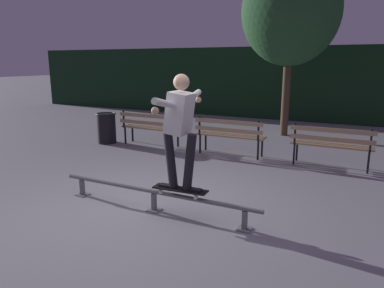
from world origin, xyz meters
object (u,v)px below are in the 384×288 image
at_px(skateboard, 180,190).
at_px(tree_behind_benches, 291,11).
at_px(park_bench_right_center, 331,142).
at_px(skateboarder, 180,123).
at_px(park_bench_left_center, 230,133).
at_px(grind_rail, 154,195).
at_px(trash_can, 107,128).
at_px(park_bench_leftmost, 149,125).

distance_m(skateboard, tree_behind_benches, 7.05).
bearing_deg(park_bench_right_center, skateboarder, -115.27).
bearing_deg(tree_behind_benches, skateboard, -90.38).
height_order(skateboard, park_bench_left_center, park_bench_left_center).
bearing_deg(tree_behind_benches, park_bench_right_center, -61.75).
bearing_deg(tree_behind_benches, grind_rail, -94.28).
height_order(skateboard, park_bench_right_center, park_bench_right_center).
bearing_deg(skateboard, skateboarder, 3.58).
bearing_deg(park_bench_right_center, grind_rail, -120.96).
height_order(grind_rail, park_bench_left_center, park_bench_left_center).
xyz_separation_m(park_bench_right_center, trash_can, (-5.57, -0.22, -0.12)).
bearing_deg(grind_rail, skateboarder, 0.02).
distance_m(skateboarder, park_bench_right_center, 3.86).
distance_m(park_bench_right_center, trash_can, 5.57).
xyz_separation_m(park_bench_left_center, tree_behind_benches, (0.61, 2.93, 2.92)).
xyz_separation_m(skateboard, tree_behind_benches, (0.04, 6.35, 3.07)).
xyz_separation_m(skateboarder, park_bench_right_center, (1.61, 3.42, -0.79)).
bearing_deg(skateboarder, park_bench_right_center, 64.73).
xyz_separation_m(grind_rail, skateboarder, (0.44, 0.00, 1.09)).
height_order(grind_rail, trash_can, trash_can).
relative_size(skateboard, tree_behind_benches, 0.16).
xyz_separation_m(skateboarder, park_bench_left_center, (-0.57, 3.42, -0.79)).
height_order(park_bench_leftmost, trash_can, park_bench_leftmost).
distance_m(skateboarder, park_bench_left_center, 3.55).
bearing_deg(skateboarder, trash_can, 140.99).
bearing_deg(trash_can, park_bench_leftmost, 10.15).
xyz_separation_m(skateboard, trash_can, (-3.95, 3.20, 0.02)).
height_order(park_bench_left_center, trash_can, park_bench_left_center).
bearing_deg(park_bench_left_center, trash_can, -176.36).
bearing_deg(park_bench_right_center, trash_can, -177.79).
distance_m(park_bench_left_center, park_bench_right_center, 2.18).
bearing_deg(park_bench_leftmost, skateboard, -51.19).
bearing_deg(park_bench_leftmost, tree_behind_benches, 46.41).
xyz_separation_m(park_bench_left_center, trash_can, (-3.38, -0.22, -0.12)).
relative_size(grind_rail, skateboard, 4.08).
bearing_deg(grind_rail, skateboard, 0.00).
bearing_deg(park_bench_left_center, park_bench_right_center, 0.00).
bearing_deg(grind_rail, park_bench_right_center, 59.04).
bearing_deg(trash_can, skateboard, -39.03).
height_order(park_bench_right_center, tree_behind_benches, tree_behind_benches).
xyz_separation_m(park_bench_leftmost, tree_behind_benches, (2.79, 2.93, 2.92)).
distance_m(grind_rail, park_bench_leftmost, 4.14).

